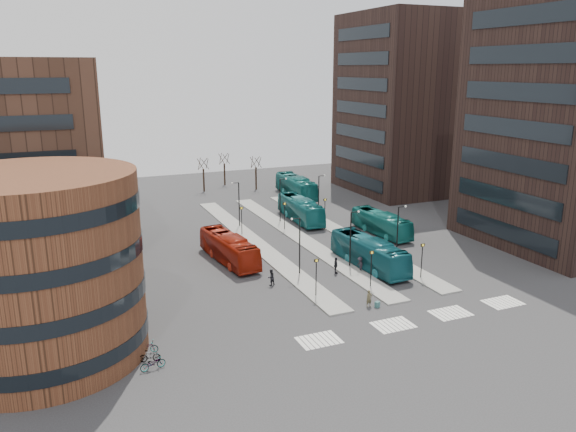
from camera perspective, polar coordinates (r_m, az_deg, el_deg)
name	(u,v)px	position (r m, az deg, el deg)	size (l,w,h in m)	color
ground	(432,343)	(46.82, 14.44, -12.41)	(160.00, 160.00, 0.00)	#2A2A2C
island_left	(255,243)	(69.62, -3.33, -2.74)	(2.50, 45.00, 0.15)	gray
island_mid	(300,237)	(71.76, 1.18, -2.18)	(2.50, 45.00, 0.15)	gray
island_right	(341,232)	(74.33, 5.40, -1.64)	(2.50, 45.00, 0.15)	gray
suitcase	(377,304)	(52.16, 9.06, -8.87)	(0.43, 0.34, 0.53)	navy
red_bus	(229,248)	(63.05, -6.03, -3.26)	(2.64, 11.29, 3.15)	#9C1D0C
teal_bus_a	(369,253)	(61.54, 8.23, -3.72)	(2.76, 11.81, 3.29)	#135560
teal_bus_b	(300,209)	(79.48, 1.28, 0.68)	(2.76, 11.79, 3.28)	#146365
teal_bus_c	(381,223)	(73.97, 9.44, -0.74)	(2.47, 10.58, 2.95)	#146561
teal_bus_d	(296,186)	(94.31, 0.81, 3.02)	(2.97, 12.68, 3.53)	#146765
traveller	(369,299)	(51.96, 8.24, -8.30)	(0.58, 0.38, 1.58)	brown
commuter_a	(271,277)	(56.28, -1.74, -6.25)	(0.81, 0.63, 1.66)	black
commuter_b	(336,265)	(59.56, 4.88, -5.03)	(1.04, 0.43, 1.77)	black
commuter_c	(360,264)	(60.37, 7.33, -4.90)	(1.05, 0.60, 1.62)	black
bicycle_near	(153,363)	(42.83, -13.58, -14.33)	(0.65, 1.88, 0.99)	gray
bicycle_mid	(150,356)	(43.87, -13.85, -13.64)	(0.44, 1.57, 0.94)	gray
bicycle_far	(146,347)	(45.25, -14.19, -12.74)	(0.62, 1.79, 0.94)	gray
crosswalk_stripes	(420,319)	(50.63, 13.28, -10.17)	(22.35, 2.40, 0.01)	silver
round_building	(37,268)	(44.83, -24.15, -4.82)	(15.16, 15.16, 14.00)	brown
tower_far	(410,104)	(101.20, 12.33, 11.06)	(20.12, 20.00, 30.00)	black
sign_poles	(321,235)	(64.87, 3.41, -1.91)	(12.45, 22.12, 3.65)	black
lamp_posts	(311,214)	(69.32, 2.35, 0.21)	(14.04, 20.24, 6.12)	black
bare_trees	(228,174)	(101.18, -6.10, 4.30)	(10.97, 8.14, 5.90)	black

